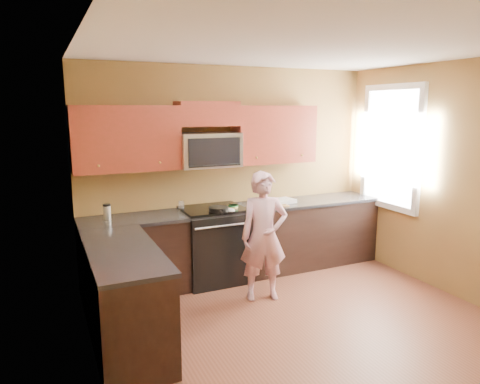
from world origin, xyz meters
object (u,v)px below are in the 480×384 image
woman (264,236)px  travel_mug (108,220)px  stove (213,244)px  microwave (209,167)px  butter_tub (233,210)px  frying_pan (219,211)px

woman → travel_mug: bearing=169.7°
stove → travel_mug: travel_mug is taller
woman → travel_mug: 1.78m
travel_mug → microwave: bearing=4.2°
stove → microwave: microwave is taller
stove → woman: (0.34, -0.73, 0.26)m
microwave → travel_mug: microwave is taller
microwave → travel_mug: 1.37m
stove → butter_tub: size_ratio=7.86×
stove → frying_pan: bearing=-90.5°
frying_pan → travel_mug: 1.28m
woman → frying_pan: woman is taller
microwave → woman: microwave is taller
stove → frying_pan: 0.51m
frying_pan → travel_mug: bearing=-178.8°
woman → microwave: bearing=126.6°
stove → butter_tub: butter_tub is taller
microwave → butter_tub: bearing=-45.5°
woman → frying_pan: bearing=137.5°
butter_tub → travel_mug: (-1.49, 0.14, 0.00)m
microwave → woman: size_ratio=0.51×
stove → travel_mug: 1.34m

